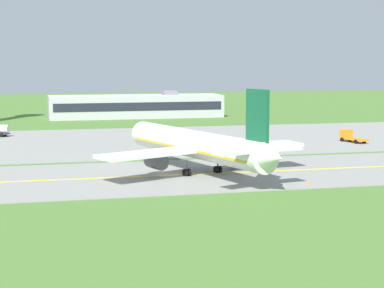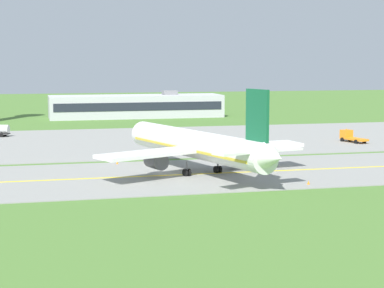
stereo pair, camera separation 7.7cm
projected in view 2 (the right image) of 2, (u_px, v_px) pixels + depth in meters
The scene contains 9 objects.
ground_plane at pixel (167, 176), 95.17m from camera, with size 500.00×500.00×0.00m, color #47702D.
taxiway_strip at pixel (167, 176), 95.16m from camera, with size 240.00×28.00×0.10m, color gray.
apron_pad at pixel (173, 140), 138.01m from camera, with size 140.00×52.00×0.10m, color gray.
taxiway_centreline at pixel (167, 175), 95.15m from camera, with size 220.00×0.60×0.01m, color yellow.
airplane_lead at pixel (197, 145), 96.84m from camera, with size 31.86×38.84×12.70m.
service_truck_catering at pixel (350, 136), 134.35m from camera, with size 3.55×6.70×2.59m.
terminal_building at pixel (136, 106), 193.28m from camera, with size 49.27×12.54×7.60m.
traffic_cone_near_edge at pixel (117, 163), 105.61m from camera, with size 0.44×0.44×0.60m, color orange.
traffic_cone_mid_edge at pixel (308, 183), 88.18m from camera, with size 0.44×0.44×0.60m, color orange.
Camera 2 is at (-18.90, -92.04, 16.19)m, focal length 63.00 mm.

